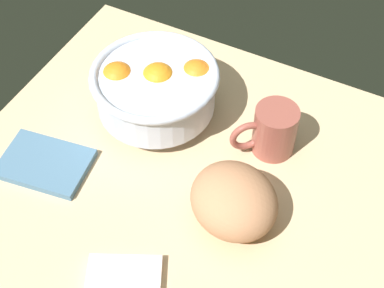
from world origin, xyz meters
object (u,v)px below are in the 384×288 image
at_px(bread_loaf, 234,201).
at_px(napkin_folded, 45,163).
at_px(mug, 273,131).
at_px(napkin_spare, 124,282).
at_px(fruit_bowl, 156,87).

xyz_separation_m(bread_loaf, napkin_folded, (-0.34, -0.05, -0.04)).
height_order(napkin_folded, mug, mug).
bearing_deg(napkin_spare, fruit_bowl, 111.10).
bearing_deg(napkin_folded, bread_loaf, 8.87).
height_order(napkin_folded, napkin_spare, napkin_spare).
relative_size(napkin_folded, mug, 1.48).
xyz_separation_m(fruit_bowl, bread_loaf, (0.22, -0.15, -0.02)).
distance_m(fruit_bowl, mug, 0.22).
relative_size(fruit_bowl, mug, 2.25).
bearing_deg(fruit_bowl, napkin_spare, -68.90).
relative_size(bread_loaf, mug, 1.43).
bearing_deg(bread_loaf, mug, 90.51).
bearing_deg(mug, fruit_bowl, -175.27).
relative_size(napkin_folded, napkin_spare, 1.35).
xyz_separation_m(napkin_folded, napkin_spare, (0.24, -0.13, 0.00)).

